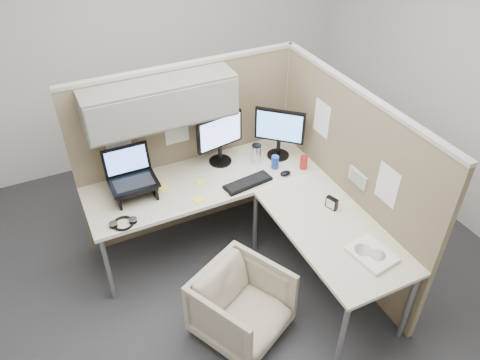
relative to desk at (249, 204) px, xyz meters
name	(u,v)px	position (x,y,z in m)	size (l,w,h in m)	color
ground	(242,276)	(-0.12, -0.13, -0.69)	(4.50, 4.50, 0.00)	#2B2C2F
partition_back	(176,129)	(-0.34, 0.70, 0.41)	(2.00, 0.36, 1.63)	#837056
partition_right	(345,179)	(0.78, -0.19, 0.13)	(0.07, 2.03, 1.63)	#837056
desk	(249,204)	(0.00, 0.00, 0.00)	(2.00, 1.98, 0.73)	beige
office_chair	(242,303)	(-0.36, -0.60, -0.38)	(0.61, 0.57, 0.62)	beige
monitor_left	(220,136)	(0.00, 0.58, 0.32)	(0.44, 0.20, 0.47)	black
monitor_right	(279,130)	(0.51, 0.44, 0.32)	(0.35, 0.32, 0.47)	black
laptop_station	(132,180)	(-0.81, 0.46, 0.19)	(0.37, 0.32, 0.39)	black
keyboard	(248,183)	(0.08, 0.19, 0.05)	(0.42, 0.14, 0.02)	black
mouse	(285,173)	(0.43, 0.16, 0.06)	(0.10, 0.06, 0.04)	black
travel_mug	(256,153)	(0.29, 0.45, 0.13)	(0.08, 0.08, 0.18)	silver
soda_can_green	(304,162)	(0.62, 0.18, 0.10)	(0.07, 0.07, 0.12)	#B21E1E
soda_can_silver	(275,162)	(0.40, 0.29, 0.10)	(0.07, 0.07, 0.12)	#1E3FA5
sticky_note_c	(164,188)	(-0.58, 0.44, 0.05)	(0.08, 0.08, 0.01)	#FFE843
sticky_note_b	(230,190)	(-0.09, 0.17, 0.05)	(0.08, 0.08, 0.01)	#FFE843
sticky_note_a	(199,200)	(-0.37, 0.17, 0.05)	(0.08, 0.08, 0.01)	#FFE843
sticky_note_d	(200,182)	(-0.27, 0.38, 0.05)	(0.08, 0.08, 0.01)	#FFE843
headphones	(123,223)	(-0.99, 0.15, 0.06)	(0.21, 0.18, 0.03)	black
paper_stack	(371,254)	(0.49, -0.92, 0.06)	(0.29, 0.34, 0.03)	white
desk_clock	(332,203)	(0.53, -0.37, 0.09)	(0.07, 0.10, 0.10)	black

